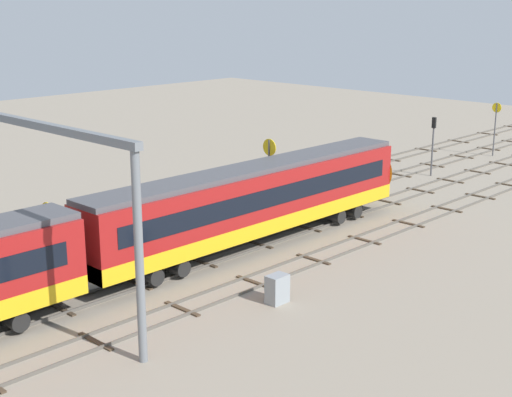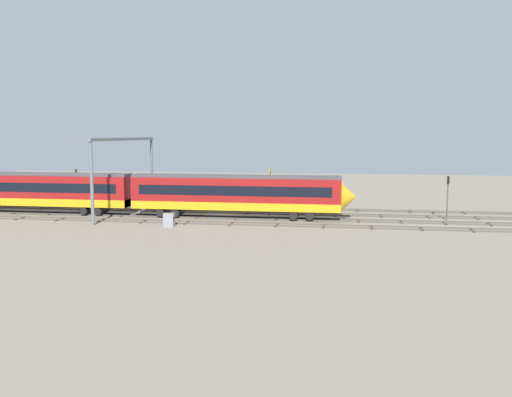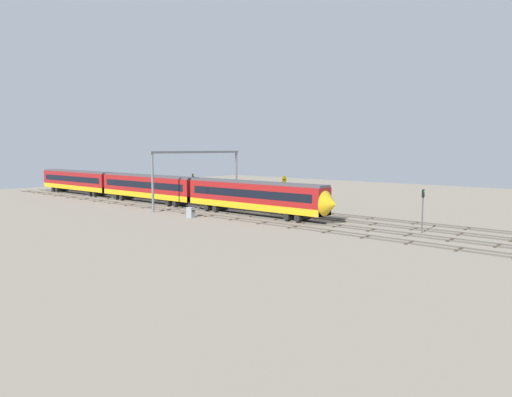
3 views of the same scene
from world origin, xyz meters
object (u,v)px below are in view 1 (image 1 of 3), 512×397
object	(u,v)px
speed_sign_mid_trackside	(496,122)
signal_light_trackside_approach	(433,138)
overhead_gantry	(18,165)
speed_sign_far_trackside	(269,168)
speed_sign_near_foreground	(48,231)
relay_cabinet	(277,289)

from	to	relation	value
speed_sign_mid_trackside	signal_light_trackside_approach	distance (m)	11.40
overhead_gantry	speed_sign_far_trackside	distance (m)	17.89
speed_sign_near_foreground	speed_sign_mid_trackside	world-z (taller)	speed_sign_mid_trackside
speed_sign_far_trackside	relay_cabinet	xyz separation A→B (m)	(-9.28, -9.22, -3.15)
overhead_gantry	speed_sign_near_foreground	size ratio (longest dim) A/B	4.07
overhead_gantry	speed_sign_mid_trackside	bearing A→B (deg)	0.40
relay_cabinet	speed_sign_far_trackside	bearing A→B (deg)	44.81
relay_cabinet	speed_sign_mid_trackside	bearing A→B (deg)	12.86
overhead_gantry	signal_light_trackside_approach	distance (m)	37.82
speed_sign_far_trackside	signal_light_trackside_approach	xyz separation A→B (m)	(20.01, -0.10, -0.63)
overhead_gantry	speed_sign_far_trackside	size ratio (longest dim) A/B	3.27
overhead_gantry	speed_sign_near_foreground	xyz separation A→B (m)	(1.63, 0.51, -3.72)
speed_sign_near_foreground	relay_cabinet	size ratio (longest dim) A/B	3.23
speed_sign_mid_trackside	signal_light_trackside_approach	size ratio (longest dim) A/B	1.02
overhead_gantry	speed_sign_near_foreground	world-z (taller)	overhead_gantry
speed_sign_near_foreground	overhead_gantry	bearing A→B (deg)	-162.60
overhead_gantry	signal_light_trackside_approach	size ratio (longest dim) A/B	3.79
signal_light_trackside_approach	relay_cabinet	distance (m)	30.78
speed_sign_mid_trackside	relay_cabinet	bearing A→B (deg)	-167.14
speed_sign_mid_trackside	signal_light_trackside_approach	world-z (taller)	speed_sign_mid_trackside
overhead_gantry	relay_cabinet	distance (m)	13.70
speed_sign_near_foreground	signal_light_trackside_approach	xyz separation A→B (m)	(36.01, -0.34, 0.09)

